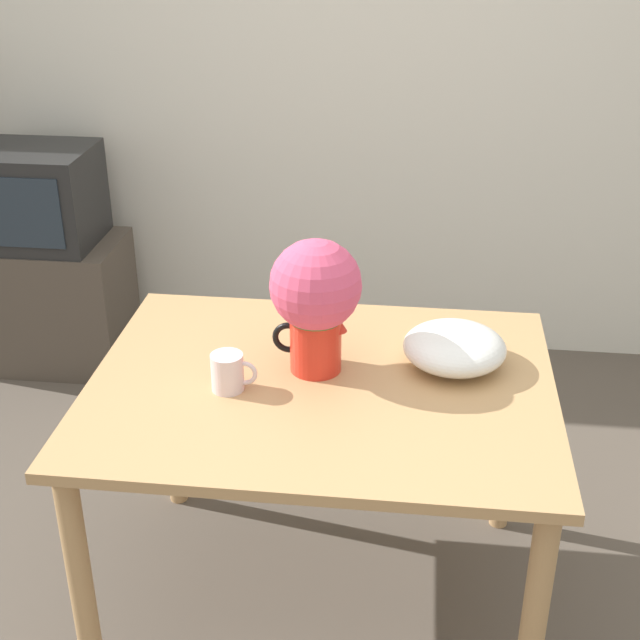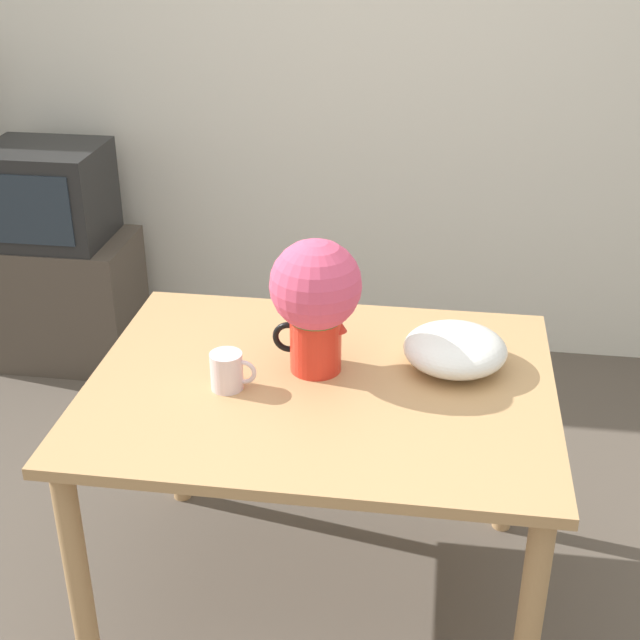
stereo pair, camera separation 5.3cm
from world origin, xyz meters
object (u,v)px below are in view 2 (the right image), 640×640
flower_vase (316,297)px  white_bowl (455,349)px  tv_set (47,194)px  coffee_mug (228,371)px

flower_vase → white_bowl: 0.40m
tv_set → coffee_mug: bearing=-51.6°
coffee_mug → tv_set: tv_set is taller
coffee_mug → white_bowl: bearing=18.6°
coffee_mug → tv_set: 1.76m
coffee_mug → tv_set: bearing=128.4°
white_bowl → tv_set: 2.05m
flower_vase → tv_set: (-1.30, 1.25, -0.21)m
coffee_mug → white_bowl: white_bowl is taller
white_bowl → tv_set: tv_set is taller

